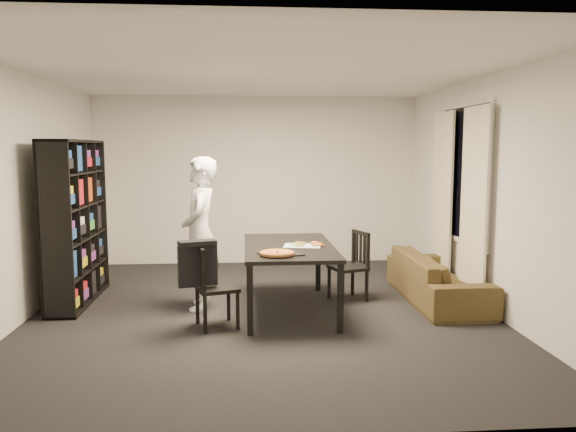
{
  "coord_description": "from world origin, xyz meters",
  "views": [
    {
      "loc": [
        -0.19,
        -6.05,
        1.8
      ],
      "look_at": [
        0.29,
        0.16,
        1.05
      ],
      "focal_mm": 35.0,
      "sensor_mm": 36.0,
      "label": 1
    }
  ],
  "objects": [
    {
      "name": "kitchen_towel",
      "position": [
        0.44,
        -0.0,
        0.74
      ],
      "size": [
        0.45,
        0.36,
        0.01
      ],
      "primitive_type": "cube",
      "rotation": [
        0.0,
        0.0,
        -0.17
      ],
      "color": "white",
      "rests_on": "dining_table"
    },
    {
      "name": "curtain_right",
      "position": [
        2.4,
        1.12,
        1.15
      ],
      "size": [
        0.03,
        0.7,
        2.25
      ],
      "primitive_type": "cube",
      "color": "beige",
      "rests_on": "room"
    },
    {
      "name": "pepperoni_pizza",
      "position": [
        0.13,
        -0.52,
        0.76
      ],
      "size": [
        0.35,
        0.35,
        0.03
      ],
      "rotation": [
        0.0,
        0.0,
        -0.23
      ],
      "color": "#93572A",
      "rests_on": "dining_table"
    },
    {
      "name": "chair_left",
      "position": [
        -0.55,
        -0.5,
        0.48
      ],
      "size": [
        0.49,
        0.49,
        0.83
      ],
      "rotation": [
        0.0,
        0.0,
        1.88
      ],
      "color": "black",
      "rests_on": "room"
    },
    {
      "name": "room",
      "position": [
        0.0,
        0.0,
        1.3
      ],
      "size": [
        5.01,
        5.51,
        2.61
      ],
      "color": "black",
      "rests_on": "ground"
    },
    {
      "name": "window_frame",
      "position": [
        2.48,
        0.6,
        1.5
      ],
      "size": [
        0.03,
        1.52,
        1.72
      ],
      "primitive_type": "cube",
      "color": "white",
      "rests_on": "room"
    },
    {
      "name": "pizza_slices",
      "position": [
        0.51,
        0.06,
        0.75
      ],
      "size": [
        0.46,
        0.43,
        0.01
      ],
      "primitive_type": null,
      "rotation": [
        0.0,
        0.0,
        -0.38
      ],
      "color": "#B76F39",
      "rests_on": "dining_table"
    },
    {
      "name": "sofa",
      "position": [
        2.09,
        0.31,
        0.28
      ],
      "size": [
        0.74,
        1.89,
        0.55
      ],
      "primitive_type": "imported",
      "rotation": [
        0.0,
        0.0,
        1.57
      ],
      "color": "#392A17",
      "rests_on": "room"
    },
    {
      "name": "bookshelf",
      "position": [
        -2.16,
        0.6,
        0.95
      ],
      "size": [
        0.35,
        1.5,
        1.9
      ],
      "primitive_type": "cube",
      "color": "black",
      "rests_on": "room"
    },
    {
      "name": "person",
      "position": [
        -0.69,
        0.22,
        0.86
      ],
      "size": [
        0.42,
        0.63,
        1.71
      ],
      "primitive_type": "imported",
      "rotation": [
        0.0,
        0.0,
        -1.56
      ],
      "color": "white",
      "rests_on": "room"
    },
    {
      "name": "chair_right",
      "position": [
        1.11,
        0.45,
        0.47
      ],
      "size": [
        0.49,
        0.49,
        0.82
      ],
      "rotation": [
        0.0,
        0.0,
        -1.23
      ],
      "color": "black",
      "rests_on": "room"
    },
    {
      "name": "window_pane",
      "position": [
        2.48,
        0.6,
        1.5
      ],
      "size": [
        0.02,
        1.4,
        1.6
      ],
      "primitive_type": "cube",
      "color": "black",
      "rests_on": "room"
    },
    {
      "name": "dining_table",
      "position": [
        0.29,
        0.06,
        0.67
      ],
      "size": [
        0.98,
        1.76,
        0.73
      ],
      "color": "black",
      "rests_on": "room"
    },
    {
      "name": "draped_jacket",
      "position": [
        -0.66,
        -0.53,
        0.69
      ],
      "size": [
        0.4,
        0.27,
        0.46
      ],
      "rotation": [
        0.0,
        0.0,
        1.88
      ],
      "color": "black",
      "rests_on": "chair_left"
    },
    {
      "name": "curtain_left",
      "position": [
        2.4,
        0.08,
        1.15
      ],
      "size": [
        0.03,
        0.7,
        2.25
      ],
      "primitive_type": "cube",
      "color": "beige",
      "rests_on": "room"
    },
    {
      "name": "baking_tray",
      "position": [
        0.17,
        -0.47,
        0.74
      ],
      "size": [
        0.49,
        0.44,
        0.01
      ],
      "primitive_type": "cube",
      "rotation": [
        0.0,
        0.0,
        0.38
      ],
      "color": "black",
      "rests_on": "dining_table"
    }
  ]
}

